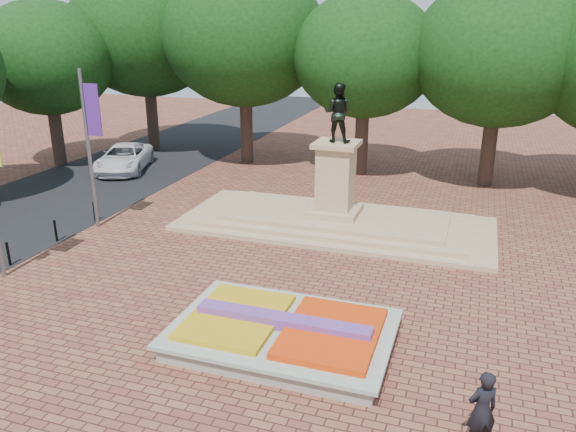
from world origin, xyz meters
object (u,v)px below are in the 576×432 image
object	(u,v)px
monument	(335,208)
pedestrian	(482,410)
van	(124,158)
flower_bed	(283,332)

from	to	relation	value
monument	pedestrian	xyz separation A→B (m)	(6.45, -12.54, 0.08)
van	pedestrian	world-z (taller)	pedestrian
van	pedestrian	distance (m)	27.87
monument	van	size ratio (longest dim) A/B	2.46
flower_bed	monument	distance (m)	10.07
flower_bed	monument	bearing A→B (deg)	95.87
flower_bed	van	size ratio (longest dim) A/B	1.11
flower_bed	van	world-z (taller)	van
flower_bed	pedestrian	distance (m)	6.02
flower_bed	van	bearing A→B (deg)	135.69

